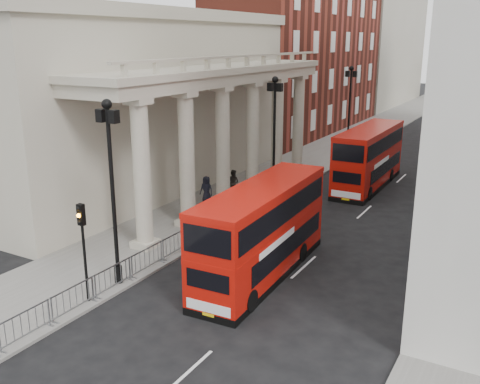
% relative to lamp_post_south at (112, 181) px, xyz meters
% --- Properties ---
extents(ground, '(260.00, 260.00, 0.00)m').
position_rel_lamp_post_south_xyz_m(ground, '(0.60, -4.00, -4.91)').
color(ground, black).
rests_on(ground, ground).
extents(sidewalk_west, '(6.00, 140.00, 0.12)m').
position_rel_lamp_post_south_xyz_m(sidewalk_west, '(-2.40, 26.00, -4.85)').
color(sidewalk_west, slate).
rests_on(sidewalk_west, ground).
extents(kerb, '(0.20, 140.00, 0.14)m').
position_rel_lamp_post_south_xyz_m(kerb, '(0.55, 26.00, -4.84)').
color(kerb, slate).
rests_on(kerb, ground).
extents(portico_building, '(9.00, 28.00, 12.00)m').
position_rel_lamp_post_south_xyz_m(portico_building, '(-9.90, 14.00, 1.09)').
color(portico_building, '#A9A28E').
rests_on(portico_building, ground).
extents(brick_building, '(9.00, 32.00, 22.00)m').
position_rel_lamp_post_south_xyz_m(brick_building, '(-9.90, 44.00, 6.09)').
color(brick_building, maroon).
rests_on(brick_building, ground).
extents(west_building_far, '(9.00, 30.00, 20.00)m').
position_rel_lamp_post_south_xyz_m(west_building_far, '(-9.90, 76.00, 5.09)').
color(west_building_far, '#A9A28E').
rests_on(west_building_far, ground).
extents(lamp_post_south, '(1.05, 0.44, 8.32)m').
position_rel_lamp_post_south_xyz_m(lamp_post_south, '(0.00, 0.00, 0.00)').
color(lamp_post_south, black).
rests_on(lamp_post_south, sidewalk_west).
extents(lamp_post_mid, '(1.05, 0.44, 8.32)m').
position_rel_lamp_post_south_xyz_m(lamp_post_mid, '(0.00, 16.00, 0.00)').
color(lamp_post_mid, black).
rests_on(lamp_post_mid, sidewalk_west).
extents(lamp_post_north, '(1.05, 0.44, 8.32)m').
position_rel_lamp_post_south_xyz_m(lamp_post_north, '(0.00, 32.00, 0.00)').
color(lamp_post_north, black).
rests_on(lamp_post_north, sidewalk_west).
extents(traffic_light, '(0.28, 0.33, 4.30)m').
position_rel_lamp_post_south_xyz_m(traffic_light, '(0.10, -2.02, -1.80)').
color(traffic_light, black).
rests_on(traffic_light, sidewalk_west).
extents(crowd_barriers, '(0.50, 18.75, 1.10)m').
position_rel_lamp_post_south_xyz_m(crowd_barriers, '(0.25, -1.77, -4.24)').
color(crowd_barriers, gray).
rests_on(crowd_barriers, sidewalk_west).
extents(bus_near, '(2.83, 10.18, 4.36)m').
position_rel_lamp_post_south_xyz_m(bus_near, '(5.18, 4.22, -2.64)').
color(bus_near, '#B91108').
rests_on(bus_near, ground).
extents(bus_far, '(2.59, 10.38, 4.47)m').
position_rel_lamp_post_south_xyz_m(bus_far, '(4.89, 22.30, -2.57)').
color(bus_far, '#AF1008').
rests_on(bus_far, ground).
extents(pedestrian_a, '(0.63, 0.47, 1.56)m').
position_rel_lamp_post_south_xyz_m(pedestrian_a, '(-2.99, 9.36, -4.01)').
color(pedestrian_a, black).
rests_on(pedestrian_a, sidewalk_west).
extents(pedestrian_b, '(0.92, 0.73, 1.84)m').
position_rel_lamp_post_south_xyz_m(pedestrian_b, '(-2.62, 14.88, -3.87)').
color(pedestrian_b, black).
rests_on(pedestrian_b, sidewalk_west).
extents(pedestrian_c, '(0.97, 0.69, 1.87)m').
position_rel_lamp_post_south_xyz_m(pedestrian_c, '(-3.17, 12.26, -3.86)').
color(pedestrian_c, black).
rests_on(pedestrian_c, sidewalk_west).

